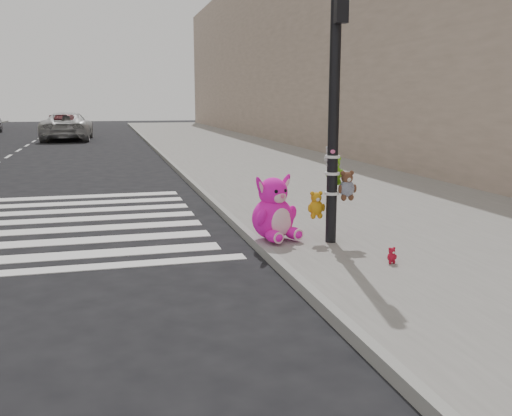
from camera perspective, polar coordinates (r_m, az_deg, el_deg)
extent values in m
plane|color=black|center=(6.50, -8.23, -9.74)|extent=(120.00, 120.00, 0.00)
cube|color=slate|center=(17.17, 4.56, 3.36)|extent=(7.00, 80.00, 0.14)
cube|color=gray|center=(16.36, -6.94, 2.95)|extent=(0.12, 80.00, 0.15)
cube|color=tan|center=(28.48, 8.67, 16.13)|extent=(5.00, 60.00, 10.00)
cylinder|color=black|center=(8.51, 7.79, 9.81)|extent=(0.16, 0.16, 4.00)
cube|color=black|center=(8.44, 8.54, 19.33)|extent=(0.18, 0.12, 0.45)
cylinder|color=white|center=(8.62, 7.58, 1.48)|extent=(0.22, 0.22, 0.04)
cylinder|color=white|center=(8.57, 7.63, 3.45)|extent=(0.22, 0.22, 0.04)
cylinder|color=white|center=(8.55, 7.67, 5.12)|extent=(0.22, 0.22, 0.04)
ellipsoid|color=#FE15BF|center=(8.52, 1.80, -3.05)|extent=(0.31, 0.40, 0.19)
ellipsoid|color=#FE15BF|center=(8.74, 3.77, -2.72)|extent=(0.31, 0.40, 0.19)
ellipsoid|color=#FE15BF|center=(8.80, 1.70, -1.03)|extent=(0.80, 0.74, 0.66)
ellipsoid|color=#F9BFD1|center=(8.63, 2.57, -1.42)|extent=(0.39, 0.24, 0.43)
sphere|color=#FE15BF|center=(8.73, 1.71, 1.60)|extent=(0.57, 0.57, 0.45)
ellipsoid|color=#FE15BF|center=(8.62, 0.53, 1.90)|extent=(0.32, 0.19, 0.45)
ellipsoid|color=#FE15BF|center=(8.85, 2.72, 2.13)|extent=(0.32, 0.19, 0.45)
imported|color=silver|center=(34.96, -18.34, 7.77)|extent=(2.80, 5.74, 1.57)
imported|color=#58191D|center=(46.62, -18.49, 8.16)|extent=(2.32, 4.46, 1.24)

